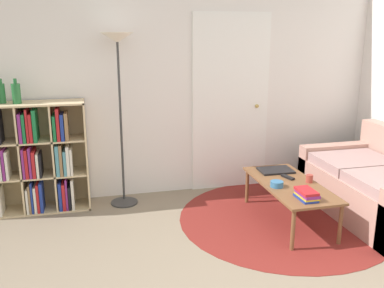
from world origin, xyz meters
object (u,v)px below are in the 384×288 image
object	(u,v)px
floor_lamp	(118,61)
bottle_middle	(2,93)
laptop	(276,170)
bowl	(277,184)
coffee_table	(290,187)
couch	(383,188)
bottle_right	(16,93)
cup	(309,179)
bookshelf	(35,159)

from	to	relation	value
floor_lamp	bottle_middle	distance (m)	1.15
laptop	bottle_middle	size ratio (longest dim) A/B	1.47
bowl	bottle_middle	size ratio (longest dim) A/B	0.51
coffee_table	couch	bearing A→B (deg)	-3.96
coffee_table	floor_lamp	bearing A→B (deg)	151.08
bowl	bottle_right	size ratio (longest dim) A/B	0.50
cup	couch	bearing A→B (deg)	-3.53
floor_lamp	coffee_table	distance (m)	2.07
coffee_table	cup	size ratio (longest dim) A/B	15.10
bottle_middle	bottle_right	bearing A→B (deg)	-21.22
bottle_right	cup	bearing A→B (deg)	-17.98
floor_lamp	cup	distance (m)	2.18
bookshelf	bottle_right	distance (m)	0.68
bookshelf	coffee_table	distance (m)	2.54
floor_lamp	cup	bearing A→B (deg)	-26.65
floor_lamp	bottle_middle	world-z (taller)	floor_lamp
cup	bottle_middle	world-z (taller)	bottle_middle
floor_lamp	bottle_right	size ratio (longest dim) A/B	7.42
couch	laptop	world-z (taller)	couch
coffee_table	laptop	size ratio (longest dim) A/B	3.29
bowl	bottle_middle	xyz separation A→B (m)	(-2.45, 0.96, 0.80)
bookshelf	floor_lamp	bearing A→B (deg)	-2.67
floor_lamp	couch	bearing A→B (deg)	-19.86
floor_lamp	bottle_right	distance (m)	1.01
laptop	bottle_middle	xyz separation A→B (m)	(-2.63, 0.53, 0.82)
floor_lamp	laptop	xyz separation A→B (m)	(1.52, -0.47, -1.10)
floor_lamp	cup	size ratio (longest dim) A/B	23.54
bowl	coffee_table	bearing A→B (deg)	19.37
couch	bottle_right	world-z (taller)	bottle_right
coffee_table	bottle_right	distance (m)	2.76
floor_lamp	coffee_table	size ratio (longest dim) A/B	1.56
bookshelf	floor_lamp	distance (m)	1.29
bowl	cup	world-z (taller)	cup
couch	bottle_right	size ratio (longest dim) A/B	6.45
bottle_middle	laptop	bearing A→B (deg)	-11.49
cup	bottle_right	size ratio (longest dim) A/B	0.32
coffee_table	bottle_middle	bearing A→B (deg)	161.01
bookshelf	cup	bearing A→B (deg)	-19.17
bookshelf	bottle_middle	bearing A→B (deg)	173.44
bookshelf	bottle_middle	world-z (taller)	bottle_middle
bookshelf	bowl	bearing A→B (deg)	-22.80
bottle_right	bottle_middle	bearing A→B (deg)	158.78
bowl	bottle_right	distance (m)	2.61
floor_lamp	bowl	distance (m)	1.94
floor_lamp	bottle_middle	xyz separation A→B (m)	(-1.11, 0.07, -0.29)
floor_lamp	laptop	distance (m)	1.94
floor_lamp	couch	xyz separation A→B (m)	(2.49, -0.90, -1.23)
coffee_table	cup	distance (m)	0.20
floor_lamp	bottle_middle	bearing A→B (deg)	176.49
bottle_middle	bottle_right	size ratio (longest dim) A/B	0.99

